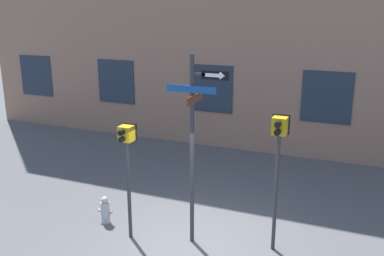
% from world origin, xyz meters
% --- Properties ---
extents(ground_plane, '(60.00, 60.00, 0.00)m').
position_xyz_m(ground_plane, '(0.00, 0.00, 0.00)').
color(ground_plane, '#515154').
extents(street_sign_pole, '(1.30, 0.79, 4.11)m').
position_xyz_m(street_sign_pole, '(0.02, 0.24, 2.42)').
color(street_sign_pole, '#2D2D33').
rests_on(street_sign_pole, ground_plane).
extents(pedestrian_signal_left, '(0.34, 0.40, 2.62)m').
position_xyz_m(pedestrian_signal_left, '(-1.38, -0.14, 2.01)').
color(pedestrian_signal_left, '#2D2D33').
rests_on(pedestrian_signal_left, ground_plane).
extents(pedestrian_signal_right, '(0.34, 0.40, 2.94)m').
position_xyz_m(pedestrian_signal_right, '(1.68, 0.60, 2.25)').
color(pedestrian_signal_right, '#2D2D33').
rests_on(pedestrian_signal_right, ground_plane).
extents(fire_hydrant, '(0.37, 0.21, 0.67)m').
position_xyz_m(fire_hydrant, '(-2.28, 0.22, 0.33)').
color(fire_hydrant, '#A5A5A8').
rests_on(fire_hydrant, ground_plane).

